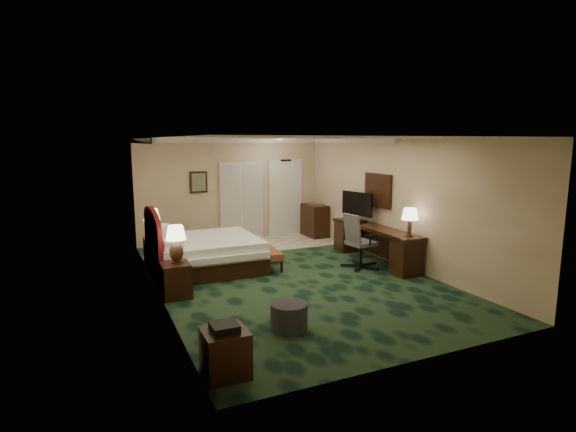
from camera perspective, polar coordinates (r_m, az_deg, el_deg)
name	(u,v)px	position (r m, az deg, el deg)	size (l,w,h in m)	color
floor	(290,277)	(8.93, 0.22, -7.74)	(5.00, 7.50, 0.00)	black
ceiling	(290,138)	(8.53, 0.23, 9.86)	(5.00, 7.50, 0.00)	white
wall_back	(232,190)	(12.11, -7.14, 3.28)	(5.00, 0.00, 2.70)	tan
wall_front	(422,253)	(5.50, 16.65, -4.54)	(5.00, 0.00, 2.70)	tan
wall_left	(156,218)	(7.94, -16.45, -0.29)	(0.00, 7.50, 2.70)	tan
wall_right	(396,202)	(9.91, 13.51, 1.72)	(0.00, 7.50, 2.70)	tan
crown_molding	(290,141)	(8.53, 0.23, 9.53)	(5.00, 7.50, 0.10)	silver
tile_patch	(275,243)	(11.84, -1.62, -3.39)	(3.20, 1.70, 0.01)	#B4ACA1
headboard	(153,243)	(9.04, -16.75, -3.34)	(0.12, 2.00, 1.40)	#451007
entry_door	(285,198)	(12.66, -0.35, 2.25)	(1.02, 0.06, 2.18)	silver
closet_doors	(241,201)	(12.18, -5.93, 1.92)	(1.20, 0.06, 2.10)	#B3B3B3
wall_art	(199,182)	(11.82, -11.29, 4.24)	(0.45, 0.06, 0.55)	#4A6958
wall_mirror	(378,190)	(10.34, 11.35, 3.23)	(0.05, 0.95, 0.75)	white
bed	(206,254)	(9.52, -10.32, -4.72)	(2.09, 1.94, 0.66)	white
nightstand_near	(176,280)	(8.00, -14.04, -7.89)	(0.47, 0.54, 0.59)	black
nightstand_far	(155,251)	(10.32, -16.57, -4.22)	(0.43, 0.49, 0.54)	black
lamp_near	(176,244)	(7.89, -14.01, -3.49)	(0.34, 0.34, 0.65)	#311B0F
lamp_far	(152,224)	(10.19, -16.87, -0.98)	(0.35, 0.35, 0.66)	#311B0F
bed_bench	(266,258)	(9.57, -2.84, -5.32)	(0.41, 1.18, 0.40)	brown
ottoman	(289,316)	(6.52, 0.13, -12.63)	(0.53, 0.53, 0.38)	#25262C
side_table	(225,353)	(5.38, -7.99, -16.81)	(0.50, 0.50, 0.54)	black
desk	(374,244)	(10.12, 10.91, -3.54)	(0.59, 2.72, 0.78)	black
tv	(357,207)	(10.51, 8.76, 1.13)	(0.08, 0.91, 0.71)	black
desk_lamp	(410,222)	(9.15, 15.21, -0.75)	(0.33, 0.33, 0.57)	#311B0F
desk_chair	(361,241)	(9.55, 9.29, -3.10)	(0.68, 0.64, 1.17)	#484754
minibar	(315,221)	(12.57, 3.39, -0.59)	(0.47, 0.85, 0.90)	black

